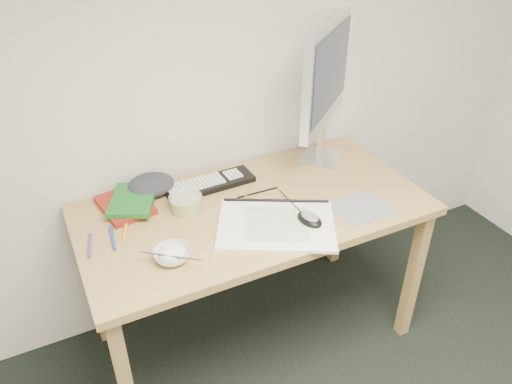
# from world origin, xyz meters

# --- Properties ---
(desk) EXTENTS (1.40, 0.70, 0.75)m
(desk) POSITION_xyz_m (0.04, 1.43, 0.67)
(desk) COLOR #AA884E
(desk) RESTS_ON ground
(mousepad) EXTENTS (0.23, 0.21, 0.00)m
(mousepad) POSITION_xyz_m (0.42, 1.23, 0.75)
(mousepad) COLOR gray
(mousepad) RESTS_ON desk
(sketchpad) EXTENTS (0.54, 0.48, 0.01)m
(sketchpad) POSITION_xyz_m (0.06, 1.27, 0.76)
(sketchpad) COLOR white
(sketchpad) RESTS_ON desk
(keyboard) EXTENTS (0.39, 0.14, 0.02)m
(keyboard) POSITION_xyz_m (-0.06, 1.65, 0.76)
(keyboard) COLOR black
(keyboard) RESTS_ON desk
(monitor) EXTENTS (0.44, 0.38, 0.64)m
(monitor) POSITION_xyz_m (0.49, 1.65, 1.15)
(monitor) COLOR silver
(monitor) RESTS_ON desk
(mouse) EXTENTS (0.09, 0.13, 0.04)m
(mouse) POSITION_xyz_m (0.18, 1.23, 0.78)
(mouse) COLOR black
(mouse) RESTS_ON sketchpad
(rice_bowl) EXTENTS (0.16, 0.16, 0.04)m
(rice_bowl) POSITION_xyz_m (-0.36, 1.26, 0.77)
(rice_bowl) COLOR white
(rice_bowl) RESTS_ON desk
(chopsticks) EXTENTS (0.17, 0.14, 0.02)m
(chopsticks) POSITION_xyz_m (-0.37, 1.23, 0.79)
(chopsticks) COLOR #B6B6B9
(chopsticks) RESTS_ON rice_bowl
(fruit_tub) EXTENTS (0.14, 0.14, 0.06)m
(fruit_tub) POSITION_xyz_m (-0.21, 1.53, 0.78)
(fruit_tub) COLOR gold
(fruit_tub) RESTS_ON desk
(book_red) EXTENTS (0.21, 0.26, 0.02)m
(book_red) POSITION_xyz_m (-0.43, 1.65, 0.76)
(book_red) COLOR maroon
(book_red) RESTS_ON desk
(book_green) EXTENTS (0.25, 0.28, 0.02)m
(book_green) POSITION_xyz_m (-0.40, 1.64, 0.78)
(book_green) COLOR #175E1D
(book_green) RESTS_ON book_red
(cloth_lump) EXTENTS (0.19, 0.16, 0.07)m
(cloth_lump) POSITION_xyz_m (-0.30, 1.72, 0.78)
(cloth_lump) COLOR #25282D
(cloth_lump) RESTS_ON desk
(pencil_pink) EXTENTS (0.19, 0.05, 0.01)m
(pencil_pink) POSITION_xyz_m (0.06, 1.47, 0.75)
(pencil_pink) COLOR #D96C87
(pencil_pink) RESTS_ON desk
(pencil_tan) EXTENTS (0.11, 0.13, 0.01)m
(pencil_tan) POSITION_xyz_m (0.07, 1.48, 0.75)
(pencil_tan) COLOR tan
(pencil_tan) RESTS_ON desk
(pencil_black) EXTENTS (0.19, 0.01, 0.01)m
(pencil_black) POSITION_xyz_m (0.10, 1.51, 0.75)
(pencil_black) COLOR black
(pencil_black) RESTS_ON desk
(marker_blue) EXTENTS (0.03, 0.14, 0.01)m
(marker_blue) POSITION_xyz_m (-0.52, 1.47, 0.76)
(marker_blue) COLOR #1D3E9D
(marker_blue) RESTS_ON desk
(marker_orange) EXTENTS (0.06, 0.13, 0.01)m
(marker_orange) POSITION_xyz_m (-0.46, 1.51, 0.76)
(marker_orange) COLOR orange
(marker_orange) RESTS_ON desk
(marker_purple) EXTENTS (0.04, 0.13, 0.01)m
(marker_purple) POSITION_xyz_m (-0.60, 1.46, 0.76)
(marker_purple) COLOR #6E278F
(marker_purple) RESTS_ON desk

